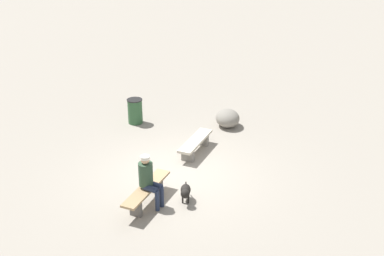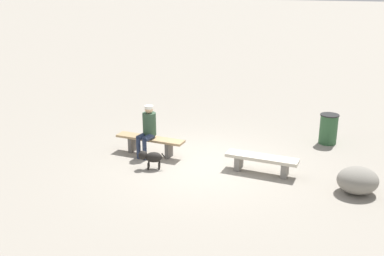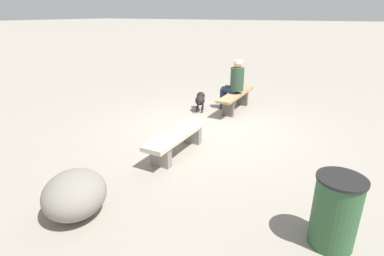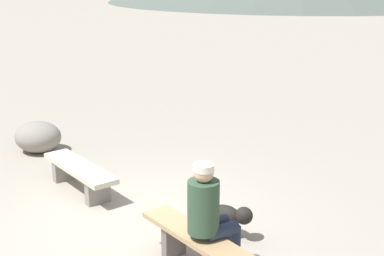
{
  "view_description": "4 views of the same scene",
  "coord_description": "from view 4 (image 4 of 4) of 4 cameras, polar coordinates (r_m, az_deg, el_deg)",
  "views": [
    {
      "loc": [
        10.39,
        5.15,
        6.74
      ],
      "look_at": [
        -1.36,
        -0.11,
        0.84
      ],
      "focal_mm": 45.19,
      "sensor_mm": 36.0,
      "label": 1
    },
    {
      "loc": [
        -3.89,
        9.69,
        4.4
      ],
      "look_at": [
        0.76,
        -0.95,
        0.57
      ],
      "focal_mm": 41.66,
      "sensor_mm": 36.0,
      "label": 2
    },
    {
      "loc": [
        -5.81,
        -2.74,
        2.48
      ],
      "look_at": [
        -1.42,
        -0.32,
        0.54
      ],
      "focal_mm": 28.0,
      "sensor_mm": 36.0,
      "label": 3
    },
    {
      "loc": [
        5.63,
        -3.33,
        3.33
      ],
      "look_at": [
        -1.02,
        1.83,
        0.79
      ],
      "focal_mm": 49.17,
      "sensor_mm": 36.0,
      "label": 4
    }
  ],
  "objects": [
    {
      "name": "bench_right",
      "position": [
        6.02,
        1.18,
        -12.78
      ],
      "size": [
        1.9,
        0.38,
        0.48
      ],
      "rotation": [
        0.0,
        0.0,
        0.01
      ],
      "color": "#605B56",
      "rests_on": "ground"
    },
    {
      "name": "seated_person",
      "position": [
        5.85,
        1.83,
        -8.9
      ],
      "size": [
        0.39,
        0.62,
        1.36
      ],
      "rotation": [
        0.0,
        0.0,
        -0.11
      ],
      "color": "#2D4733",
      "rests_on": "ground"
    },
    {
      "name": "dog",
      "position": [
        6.84,
        4.21,
        -9.45
      ],
      "size": [
        0.64,
        0.41,
        0.47
      ],
      "rotation": [
        0.0,
        0.0,
        0.39
      ],
      "color": "black",
      "rests_on": "ground"
    },
    {
      "name": "boulder",
      "position": [
        10.38,
        -16.37,
        -0.92
      ],
      "size": [
        1.18,
        1.14,
        0.59
      ],
      "primitive_type": "ellipsoid",
      "rotation": [
        0.0,
        0.0,
        2.11
      ],
      "color": "gray",
      "rests_on": "ground"
    },
    {
      "name": "bench_left",
      "position": [
        8.38,
        -12.09,
        -4.74
      ],
      "size": [
        1.74,
        0.42,
        0.43
      ],
      "rotation": [
        0.0,
        0.0,
        0.01
      ],
      "color": "gray",
      "rests_on": "ground"
    },
    {
      "name": "ground",
      "position": [
        7.35,
        -6.51,
        -10.51
      ],
      "size": [
        210.0,
        210.0,
        0.06
      ],
      "primitive_type": "cube",
      "color": "gray"
    }
  ]
}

